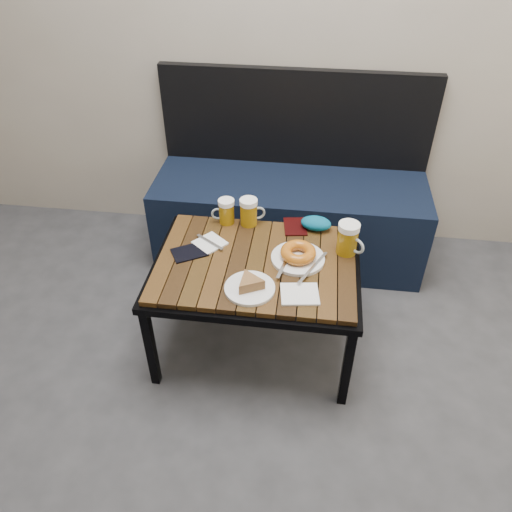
# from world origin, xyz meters

# --- Properties ---
(bench) EXTENTS (1.40, 0.50, 0.95)m
(bench) POSITION_xyz_m (0.23, 1.76, 0.27)
(bench) COLOR black
(bench) RESTS_ON ground
(cafe_table) EXTENTS (0.84, 0.62, 0.47)m
(cafe_table) POSITION_xyz_m (0.14, 1.06, 0.43)
(cafe_table) COLOR black
(cafe_table) RESTS_ON ground
(beer_mug_left) EXTENTS (0.11, 0.08, 0.11)m
(beer_mug_left) POSITION_xyz_m (-0.03, 1.32, 0.53)
(beer_mug_left) COLOR #946B0C
(beer_mug_left) RESTS_ON cafe_table
(beer_mug_centre) EXTENTS (0.12, 0.09, 0.13)m
(beer_mug_centre) POSITION_xyz_m (0.07, 1.32, 0.53)
(beer_mug_centre) COLOR #946B0C
(beer_mug_centre) RESTS_ON cafe_table
(beer_mug_right) EXTENTS (0.13, 0.12, 0.14)m
(beer_mug_right) POSITION_xyz_m (0.50, 1.17, 0.54)
(beer_mug_right) COLOR #946B0C
(beer_mug_right) RESTS_ON cafe_table
(plate_pie) EXTENTS (0.19, 0.19, 0.05)m
(plate_pie) POSITION_xyz_m (0.14, 0.89, 0.49)
(plate_pie) COLOR white
(plate_pie) RESTS_ON cafe_table
(plate_bagel) EXTENTS (0.23, 0.28, 0.06)m
(plate_bagel) POSITION_xyz_m (0.31, 1.09, 0.50)
(plate_bagel) COLOR white
(plate_bagel) RESTS_ON cafe_table
(napkin_left) EXTENTS (0.16, 0.16, 0.01)m
(napkin_left) POSITION_xyz_m (-0.07, 1.15, 0.48)
(napkin_left) COLOR white
(napkin_left) RESTS_ON cafe_table
(napkin_right) EXTENTS (0.16, 0.14, 0.01)m
(napkin_right) POSITION_xyz_m (0.33, 0.88, 0.48)
(napkin_right) COLOR white
(napkin_right) RESTS_ON cafe_table
(passport_navy) EXTENTS (0.17, 0.16, 0.01)m
(passport_navy) POSITION_xyz_m (-0.14, 1.08, 0.48)
(passport_navy) COLOR black
(passport_navy) RESTS_ON cafe_table
(passport_burgundy) EXTENTS (0.12, 0.15, 0.01)m
(passport_burgundy) POSITION_xyz_m (0.28, 1.32, 0.48)
(passport_burgundy) COLOR black
(passport_burgundy) RESTS_ON cafe_table
(knit_pouch) EXTENTS (0.14, 0.10, 0.06)m
(knit_pouch) POSITION_xyz_m (0.37, 1.32, 0.50)
(knit_pouch) COLOR #055086
(knit_pouch) RESTS_ON cafe_table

